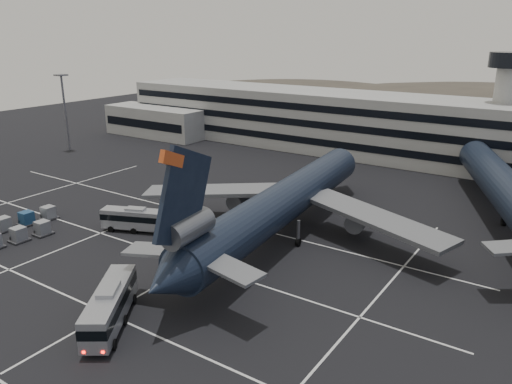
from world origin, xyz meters
TOP-DOWN VIEW (x-y plane):
  - ground at (0.00, 0.00)m, footprint 260.00×260.00m
  - lane_markings at (0.95, 0.72)m, footprint 90.00×55.62m
  - terminal at (-2.95, 71.14)m, footprint 125.00×26.00m
  - hills at (17.99, 170.00)m, footprint 352.00×180.00m
  - lightpole_left at (-55.00, 35.00)m, footprint 2.40×2.40m
  - trijet_main at (16.62, 17.29)m, footprint 47.22×57.69m
  - trijet_far at (42.33, 39.02)m, footprint 29.51×55.20m
  - bus_near at (13.96, -11.06)m, footprint 8.84×11.21m
  - bus_far at (-2.23, 7.57)m, footprint 10.36×6.05m
  - tug_b at (-19.43, 1.01)m, footprint 2.29×2.36m
  - uld_cluster at (-16.19, -4.41)m, footprint 9.85×16.98m

SIDE VIEW (x-z plane):
  - hills at x=17.99m, z-range -34.07..9.93m
  - ground at x=0.00m, z-range 0.00..0.00m
  - lane_markings at x=0.95m, z-range 0.00..0.01m
  - tug_b at x=-19.43m, z-range -0.08..1.25m
  - uld_cluster at x=-16.19m, z-range -0.02..2.04m
  - bus_far at x=-2.23m, z-range 0.17..3.78m
  - bus_near at x=13.96m, z-range 0.19..4.33m
  - trijet_main at x=16.62m, z-range -3.79..14.29m
  - trijet_far at x=42.33m, z-range -3.61..14.47m
  - terminal at x=-2.95m, z-range -5.07..18.93m
  - lightpole_left at x=-55.00m, z-range 2.68..20.95m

